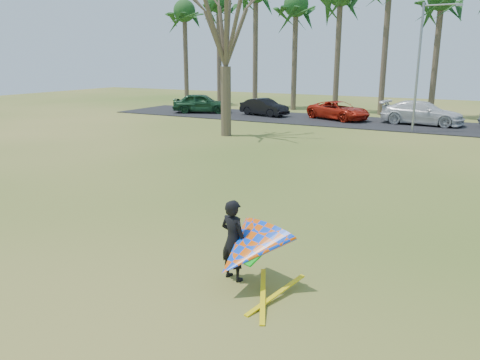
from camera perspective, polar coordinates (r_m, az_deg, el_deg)
The scene contains 12 objects.
ground at distance 12.87m, azimuth -4.26°, elevation -6.73°, with size 100.00×100.00×0.00m, color #2C5A13.
parking_strip at distance 35.96m, azimuth 17.80°, elevation 6.50°, with size 46.00×7.00×0.06m, color black.
palm_0 at distance 50.19m, azimuth -6.79°, elevation 19.66°, with size 4.84×4.84×10.84m.
palm_1 at distance 48.10m, azimuth -2.63°, elevation 20.77°, with size 4.84×4.84×11.54m.
palm_3 at distance 44.49m, azimuth 6.85°, elevation 20.32°, with size 4.84×4.84×10.84m.
bare_tree_left at distance 29.05m, azimuth -1.81°, elevation 19.03°, with size 6.60×6.60×9.70m.
streetlight at distance 32.36m, azimuth 21.22°, elevation 13.29°, with size 2.28×0.18×8.00m.
car_0 at distance 41.45m, azimuth -4.72°, elevation 9.34°, with size 1.98×4.91×1.67m, color #1A4325.
car_1 at distance 39.24m, azimuth 2.96°, elevation 8.87°, with size 1.48×4.24×1.40m, color black.
car_2 at distance 37.35m, azimuth 11.92°, elevation 8.30°, with size 2.33×5.06×1.41m, color #B21E0E.
car_3 at distance 36.24m, azimuth 21.30°, elevation 7.63°, with size 2.32×5.70×1.66m, color silver.
kite_flyer at distance 9.77m, azimuth 0.59°, elevation -8.42°, with size 2.13×2.39×2.02m.
Camera 1 is at (6.51, -10.06, 4.68)m, focal length 35.00 mm.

